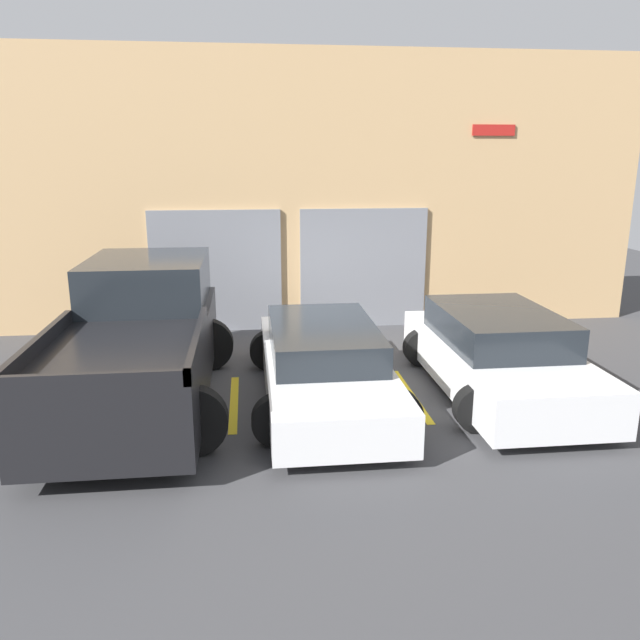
{
  "coord_description": "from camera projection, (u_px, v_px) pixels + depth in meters",
  "views": [
    {
      "loc": [
        -1.07,
        -9.84,
        3.53
      ],
      "look_at": [
        0.0,
        -0.62,
        1.1
      ],
      "focal_mm": 35.0,
      "sensor_mm": 36.0,
      "label": 1
    }
  ],
  "objects": [
    {
      "name": "ground_plane",
      "position": [
        316.0,
        374.0,
        10.47
      ],
      "size": [
        28.0,
        28.0,
        0.0
      ],
      "primitive_type": "plane",
      "color": "#3D3D3F"
    },
    {
      "name": "shophouse_building",
      "position": [
        298.0,
        194.0,
        12.92
      ],
      "size": [
        14.53,
        0.68,
        5.62
      ],
      "color": "tan",
      "rests_on": "ground"
    },
    {
      "name": "pickup_truck",
      "position": [
        140.0,
        341.0,
        9.14
      ],
      "size": [
        2.64,
        5.14,
        1.97
      ],
      "color": "black",
      "rests_on": "ground"
    },
    {
      "name": "sedan_white",
      "position": [
        324.0,
        364.0,
        9.28
      ],
      "size": [
        2.19,
        4.74,
        1.14
      ],
      "color": "white",
      "rests_on": "ground"
    },
    {
      "name": "sedan_side",
      "position": [
        497.0,
        354.0,
        9.56
      ],
      "size": [
        2.25,
        4.37,
        1.27
      ],
      "color": "white",
      "rests_on": "ground"
    },
    {
      "name": "parking_stripe_far_left",
      "position": [
        45.0,
        411.0,
        8.94
      ],
      "size": [
        0.12,
        2.2,
        0.01
      ],
      "primitive_type": "cube",
      "color": "gold",
      "rests_on": "ground"
    },
    {
      "name": "parking_stripe_left",
      "position": [
        234.0,
        403.0,
        9.24
      ],
      "size": [
        0.12,
        2.2,
        0.01
      ],
      "primitive_type": "cube",
      "color": "gold",
      "rests_on": "ground"
    },
    {
      "name": "parking_stripe_centre",
      "position": [
        411.0,
        395.0,
        9.54
      ],
      "size": [
        0.12,
        2.2,
        0.01
      ],
      "primitive_type": "cube",
      "color": "gold",
      "rests_on": "ground"
    },
    {
      "name": "parking_stripe_right",
      "position": [
        577.0,
        388.0,
        9.83
      ],
      "size": [
        0.12,
        2.2,
        0.01
      ],
      "primitive_type": "cube",
      "color": "gold",
      "rests_on": "ground"
    }
  ]
}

